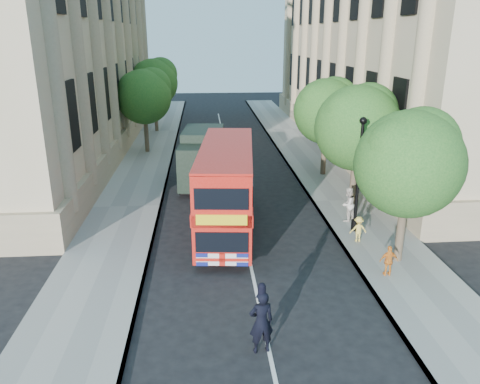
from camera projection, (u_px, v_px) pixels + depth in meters
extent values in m
plane|color=black|center=(261.00, 311.00, 15.23)|extent=(120.00, 120.00, 0.00)
cube|color=gray|center=(345.00, 201.00, 25.09)|extent=(3.50, 80.00, 0.12)
cube|color=gray|center=(127.00, 207.00, 24.23)|extent=(3.50, 80.00, 0.12)
cube|color=tan|center=(402.00, 28.00, 36.04)|extent=(12.00, 38.00, 18.00)
cube|color=tan|center=(34.00, 28.00, 33.98)|extent=(12.00, 38.00, 18.00)
cylinder|color=#473828|center=(401.00, 229.00, 18.04)|extent=(0.32, 0.32, 2.86)
sphere|color=#1B521E|center=(409.00, 164.00, 17.21)|extent=(4.00, 4.00, 4.00)
sphere|color=#1B521E|center=(422.00, 144.00, 17.42)|extent=(2.80, 2.80, 2.80)
sphere|color=#1B521E|center=(400.00, 153.00, 16.72)|extent=(2.60, 2.60, 2.60)
cylinder|color=#473828|center=(353.00, 181.00, 23.68)|extent=(0.32, 0.32, 2.99)
sphere|color=#1B521E|center=(358.00, 128.00, 22.81)|extent=(4.20, 4.20, 4.20)
sphere|color=#1B521E|center=(368.00, 113.00, 23.02)|extent=(2.94, 2.94, 2.94)
sphere|color=#1B521E|center=(350.00, 118.00, 22.32)|extent=(2.73, 2.73, 2.73)
cylinder|color=#473828|center=(324.00, 153.00, 29.36)|extent=(0.32, 0.32, 2.90)
sphere|color=#1B521E|center=(326.00, 111.00, 28.52)|extent=(4.00, 4.00, 4.00)
sphere|color=#1B521E|center=(335.00, 100.00, 28.73)|extent=(2.80, 2.80, 2.80)
sphere|color=#1B521E|center=(320.00, 104.00, 28.03)|extent=(2.60, 2.60, 2.60)
cylinder|color=#473828|center=(146.00, 133.00, 35.08)|extent=(0.32, 0.32, 2.99)
sphere|color=#1B521E|center=(144.00, 97.00, 34.21)|extent=(4.00, 4.00, 4.00)
sphere|color=#1B521E|center=(152.00, 87.00, 34.41)|extent=(2.80, 2.80, 2.80)
sphere|color=#1B521E|center=(136.00, 90.00, 33.71)|extent=(2.60, 2.60, 2.60)
cylinder|color=#473828|center=(156.00, 115.00, 42.61)|extent=(0.32, 0.32, 3.17)
sphere|color=#1B521E|center=(154.00, 83.00, 41.68)|extent=(4.20, 4.20, 4.20)
sphere|color=#1B521E|center=(161.00, 74.00, 41.88)|extent=(2.94, 2.94, 2.94)
sphere|color=#1B521E|center=(148.00, 76.00, 41.18)|extent=(2.73, 2.73, 2.73)
cylinder|color=black|center=(354.00, 225.00, 21.15)|extent=(0.30, 0.30, 0.50)
cylinder|color=black|center=(358.00, 178.00, 20.43)|extent=(0.14, 0.14, 5.00)
sphere|color=black|center=(363.00, 121.00, 19.63)|extent=(0.32, 0.32, 0.32)
cube|color=red|center=(227.00, 187.00, 20.78)|extent=(2.99, 8.55, 3.48)
cube|color=black|center=(227.00, 203.00, 21.03)|extent=(3.00, 8.02, 0.79)
cube|color=black|center=(226.00, 167.00, 20.49)|extent=(3.00, 8.02, 0.79)
cube|color=yellow|center=(222.00, 220.00, 16.78)|extent=(1.85, 0.25, 0.40)
cylinder|color=black|center=(199.00, 250.00, 18.54)|extent=(0.33, 0.90, 0.88)
cylinder|color=black|center=(249.00, 250.00, 18.51)|extent=(0.33, 0.90, 0.88)
cylinder|color=black|center=(210.00, 201.00, 23.97)|extent=(0.33, 0.90, 0.88)
cylinder|color=black|center=(249.00, 201.00, 23.94)|extent=(0.33, 0.90, 0.88)
cube|color=black|center=(200.00, 167.00, 25.95)|extent=(2.47, 2.27, 2.41)
cube|color=black|center=(198.00, 167.00, 24.93)|extent=(2.06, 0.29, 0.80)
cube|color=black|center=(204.00, 152.00, 28.26)|extent=(2.62, 3.87, 2.87)
cube|color=black|center=(203.00, 178.00, 28.05)|extent=(2.57, 5.67, 0.29)
cylinder|color=black|center=(182.00, 187.00, 26.20)|extent=(0.34, 0.94, 0.92)
cylinder|color=black|center=(218.00, 187.00, 26.17)|extent=(0.34, 0.94, 0.92)
cylinder|color=black|center=(190.00, 168.00, 29.78)|extent=(0.34, 0.94, 0.92)
cylinder|color=black|center=(222.00, 168.00, 29.76)|extent=(0.34, 0.94, 0.92)
imported|color=black|center=(261.00, 322.00, 13.02)|extent=(0.77, 0.58, 1.93)
imported|color=silver|center=(348.00, 204.00, 22.07)|extent=(1.01, 0.99, 1.65)
imported|color=orange|center=(389.00, 261.00, 17.09)|extent=(0.69, 0.30, 1.17)
imported|color=#E8C74F|center=(358.00, 229.00, 19.94)|extent=(0.72, 0.42, 1.12)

